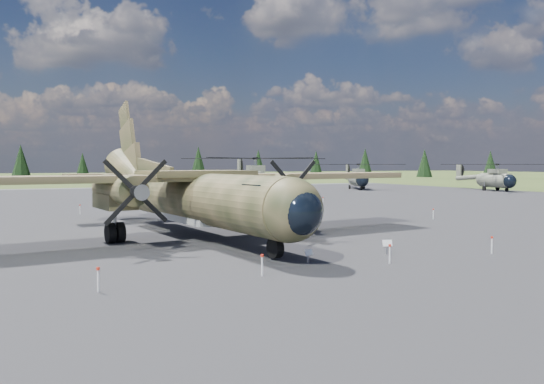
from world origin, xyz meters
name	(u,v)px	position (x,y,z in m)	size (l,w,h in m)	color
ground	(234,231)	(0.00, 0.00, 0.00)	(500.00, 500.00, 0.00)	#505E29
apron	(191,217)	(0.00, 10.00, 0.00)	(120.00, 120.00, 0.04)	#5B5A5F
transport_plane	(189,189)	(-3.30, -1.14, 2.82)	(29.83, 26.94, 9.81)	#31381E
helicopter_near	(255,169)	(15.02, 31.93, 3.68)	(24.06, 25.59, 5.19)	gray
helicopter_mid	(358,171)	(39.31, 43.99, 3.12)	(22.58, 22.58, 4.40)	gray
helicopter_far	(495,172)	(56.32, 30.24, 3.12)	(20.33, 21.66, 4.40)	gray
info_placard_left	(308,254)	(-1.09, -11.89, 0.41)	(0.42, 0.25, 0.61)	gray
info_placard_right	(387,245)	(3.36, -11.53, 0.47)	(0.49, 0.33, 0.71)	gray
barrier_fence	(228,223)	(-0.46, -0.08, 0.51)	(33.12, 29.62, 0.85)	white
treeline	(238,156)	(-0.54, -2.01, 4.81)	(325.44, 323.53, 10.96)	black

